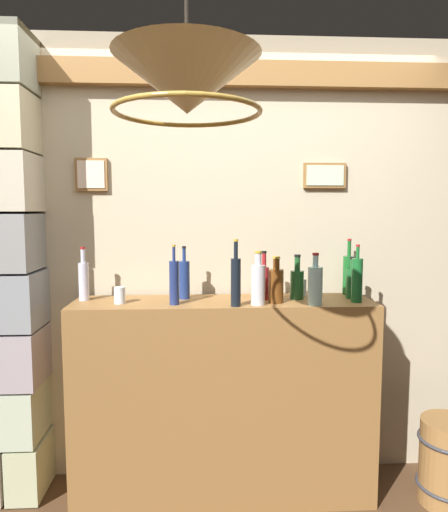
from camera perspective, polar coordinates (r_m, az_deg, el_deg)
The scene contains 18 objects.
panelled_rear_partition at distance 2.76m, azimuth -0.39°, elevation 0.79°, with size 3.37×0.15×2.59m.
stone_pillar at distance 2.81m, azimuth -25.20°, elevation -1.44°, with size 0.37×0.39×2.53m.
bar_shelf_unit at distance 2.69m, azimuth -0.06°, elevation -17.21°, with size 1.63×0.40×1.11m, color olive.
liquor_bottle_tequila at distance 2.57m, azimuth -4.93°, elevation -2.83°, with size 0.06×0.06×0.29m.
liquor_bottle_brandy at distance 2.47m, azimuth 6.45°, elevation -3.49°, with size 0.08×0.08×0.25m.
liquor_bottle_vermouth at distance 2.36m, azimuth 1.46°, elevation -3.01°, with size 0.05×0.05×0.35m.
liquor_bottle_rye at distance 2.79m, azimuth 15.13°, elevation -2.16°, with size 0.07×0.07×0.33m.
liquor_bottle_port at distance 2.63m, azimuth -16.94°, elevation -2.80°, with size 0.05×0.05×0.29m.
liquor_bottle_mezcal at distance 2.40m, azimuth 4.23°, elevation -3.37°, with size 0.07×0.07×0.28m.
liquor_bottle_amaro at distance 2.56m, azimuth 4.96°, elevation -3.10°, with size 0.05×0.05×0.27m.
liquor_bottle_sherry at distance 2.59m, azimuth 9.01°, elevation -3.29°, with size 0.07×0.07×0.25m.
liquor_bottle_scotch at distance 2.57m, azimuth 16.10°, elevation -2.81°, with size 0.06×0.06×0.31m.
liquor_bottle_rum at distance 2.68m, azimuth 15.54°, elevation -3.15°, with size 0.07×0.07×0.23m.
liquor_bottle_gin at distance 2.42m, azimuth -6.18°, elevation -3.18°, with size 0.05×0.05×0.32m.
liquor_bottle_whiskey at distance 2.45m, azimuth 11.19°, elevation -3.47°, with size 0.08×0.08×0.27m.
glass_tumbler_rocks at distance 2.51m, azimuth -12.76°, elevation -4.74°, with size 0.06×0.06×0.09m.
glass_tumbler_highball at distance 2.70m, azimuth 9.48°, elevation -3.85°, with size 0.06×0.06×0.10m.
pendant_lamp at distance 1.55m, azimuth -4.60°, elevation 20.18°, with size 0.48×0.48×0.49m.
Camera 1 is at (-0.14, -1.65, 1.60)m, focal length 32.39 mm.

